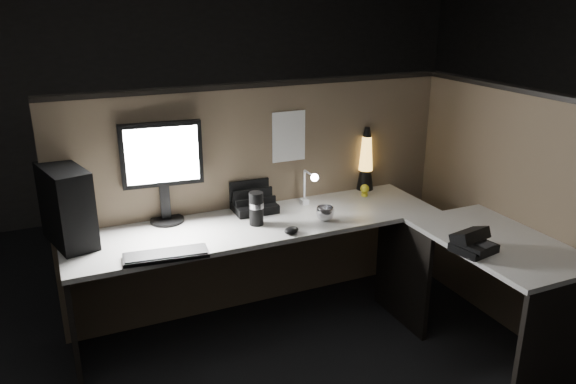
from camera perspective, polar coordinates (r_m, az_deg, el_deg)
name	(u,v)px	position (r m, az deg, el deg)	size (l,w,h in m)	color
floor	(324,373)	(3.38, 3.65, -17.84)	(6.00, 6.00, 0.00)	black
room_shell	(331,89)	(2.73, 4.38, 10.41)	(6.00, 6.00, 6.00)	silver
partition_back	(262,199)	(3.77, -2.66, -0.72)	(2.66, 0.06, 1.50)	brown
partition_right	(505,211)	(3.82, 21.15, -1.78)	(0.06, 1.66, 1.50)	brown
desk	(333,258)	(3.34, 4.59, -6.66)	(2.60, 1.60, 0.73)	#ACAAA2
pc_tower	(67,206)	(3.31, -21.58, -1.31)	(0.19, 0.42, 0.44)	black
monitor	(162,163)	(3.42, -12.65, 2.92)	(0.48, 0.21, 0.62)	black
keyboard	(166,255)	(3.06, -12.29, -6.31)	(0.44, 0.15, 0.02)	black
mouse	(291,230)	(3.27, 0.35, -3.91)	(0.10, 0.07, 0.04)	black
clip_lamp	(309,186)	(3.62, 2.19, 0.58)	(0.05, 0.20, 0.25)	white
organizer	(253,203)	(3.62, -3.55, -1.14)	(0.27, 0.24, 0.20)	black
lava_lamp	(366,164)	(4.01, 7.91, 2.86)	(0.12, 0.12, 0.45)	black
travel_mug	(256,209)	(3.37, -3.24, -1.69)	(0.09, 0.09, 0.20)	black
steel_mug	(325,214)	(3.46, 3.78, -2.19)	(0.11, 0.11, 0.09)	silver
figurine	(365,189)	(3.90, 7.81, 0.33)	(0.06, 0.06, 0.06)	yellow
pinned_paper	(289,137)	(3.68, 0.08, 5.65)	(0.23, 0.00, 0.33)	white
desk_phone	(472,243)	(3.20, 18.19, -4.91)	(0.24, 0.24, 0.13)	black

